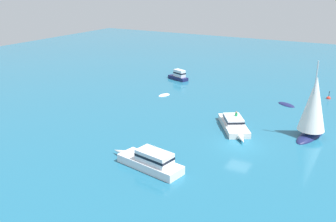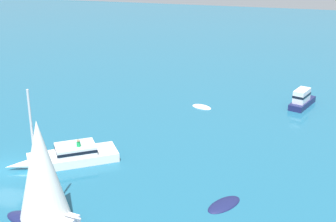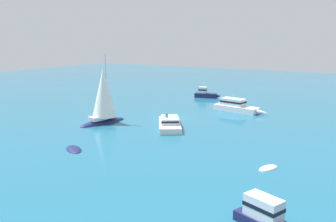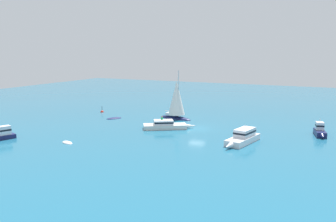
% 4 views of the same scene
% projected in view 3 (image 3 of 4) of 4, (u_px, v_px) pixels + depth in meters
% --- Properties ---
extents(ground_plane, '(160.00, 160.00, 0.00)m').
position_uv_depth(ground_plane, '(171.00, 118.00, 49.60)').
color(ground_plane, '#1E607F').
extents(launch, '(2.25, 4.92, 2.57)m').
position_uv_depth(launch, '(206.00, 94.00, 66.68)').
color(launch, '#191E4C').
rests_on(launch, ground).
extents(dinghy, '(2.36, 1.76, 0.49)m').
position_uv_depth(dinghy, '(268.00, 169.00, 30.67)').
color(dinghy, white).
rests_on(dinghy, ground).
extents(motor_cruiser, '(8.15, 6.01, 2.02)m').
position_uv_depth(motor_cruiser, '(169.00, 123.00, 44.49)').
color(motor_cruiser, silver).
rests_on(motor_cruiser, ground).
extents(powerboat, '(3.43, 8.61, 2.52)m').
position_uv_depth(powerboat, '(236.00, 106.00, 54.22)').
color(powerboat, white).
rests_on(powerboat, ground).
extents(dinghy_1, '(2.71, 3.22, 0.43)m').
position_uv_depth(dinghy_1, '(74.00, 150.00, 35.82)').
color(dinghy_1, '#191E4C').
rests_on(dinghy_1, ground).
extents(ketch, '(7.09, 3.67, 9.50)m').
position_uv_depth(ketch, '(103.00, 98.00, 46.50)').
color(ketch, '#191E4C').
rests_on(ketch, ground).
extents(cabin_cruiser, '(2.80, 5.13, 1.90)m').
position_uv_depth(cabin_cruiser, '(268.00, 217.00, 20.80)').
color(cabin_cruiser, '#191E4C').
rests_on(cabin_cruiser, ground).
extents(mooring_buoy, '(0.88, 0.88, 1.61)m').
position_uv_depth(mooring_buoy, '(203.00, 92.00, 73.71)').
color(mooring_buoy, green).
rests_on(mooring_buoy, ground).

